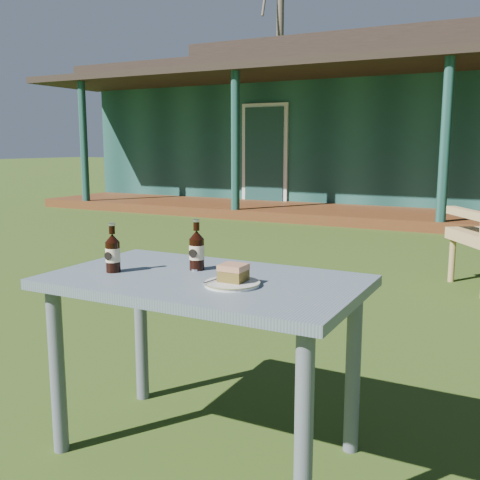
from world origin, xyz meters
The scene contains 10 objects.
ground centered at (0.00, 0.00, 0.00)m, with size 80.00×80.00×0.00m, color #334916.
pavilion centered at (0.00, 9.39, 1.61)m, with size 15.80×8.30×3.45m.
tree_left centered at (-8.00, 17.50, 5.25)m, with size 0.28×0.28×10.50m, color brown.
cafe_table centered at (0.00, -1.60, 0.62)m, with size 1.20×0.70×0.72m.
plate centered at (0.16, -1.67, 0.73)m, with size 0.20×0.20×0.01m.
cake_slice centered at (0.15, -1.65, 0.77)m, with size 0.09×0.09×0.06m.
fork centered at (0.09, -1.68, 0.74)m, with size 0.01×0.14×0.00m, color silver.
cola_bottle_near centered at (-0.09, -1.50, 0.80)m, with size 0.06×0.06×0.21m.
cola_bottle_far centered at (-0.37, -1.69, 0.80)m, with size 0.06×0.06×0.20m.
bottle_cap centered at (-0.09, -1.52, 0.72)m, with size 0.03×0.03×0.01m, color silver.
Camera 1 is at (1.09, -3.40, 1.22)m, focal length 42.00 mm.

